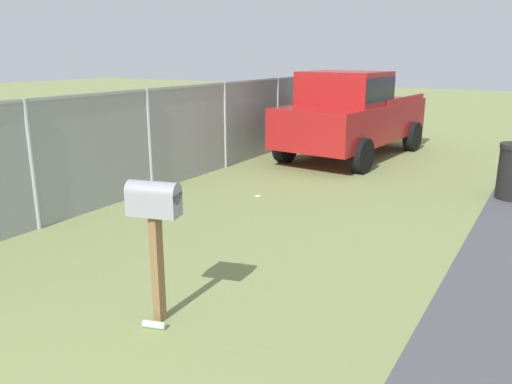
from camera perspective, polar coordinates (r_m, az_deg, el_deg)
mailbox at (r=4.66m, az=-11.47°, el=-2.14°), size 0.32×0.51×1.39m
pickup_truck at (r=12.57m, az=10.72°, el=8.84°), size 4.98×2.52×2.09m
fence_section at (r=10.29m, az=-7.40°, el=7.08°), size 17.02×0.07×1.89m
litter_bottle_midfield_b at (r=4.96m, az=-11.48°, el=-14.53°), size 0.13×0.23×0.07m
litter_wrapper_far_scatter at (r=9.08m, az=0.20°, el=-0.44°), size 0.12×0.09×0.01m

